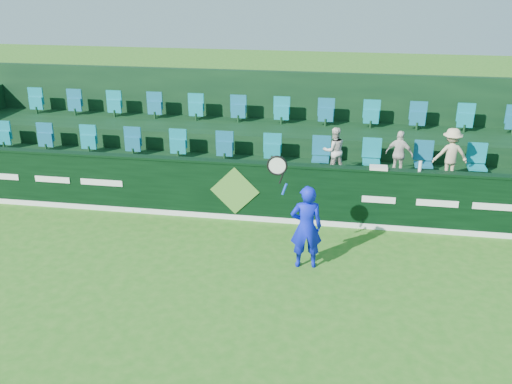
% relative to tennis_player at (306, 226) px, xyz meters
% --- Properties ---
extents(ground, '(60.00, 60.00, 0.00)m').
position_rel_tennis_player_xyz_m(ground, '(-1.70, -2.07, -0.83)').
color(ground, '#246A19').
rests_on(ground, ground).
extents(sponsor_hoarding, '(16.00, 0.25, 1.35)m').
position_rel_tennis_player_xyz_m(sponsor_hoarding, '(-1.70, 1.93, -0.16)').
color(sponsor_hoarding, black).
rests_on(sponsor_hoarding, ground).
extents(stand_tier_front, '(16.00, 2.00, 0.80)m').
position_rel_tennis_player_xyz_m(stand_tier_front, '(-1.70, 3.03, -0.43)').
color(stand_tier_front, black).
rests_on(stand_tier_front, ground).
extents(stand_tier_back, '(16.00, 1.80, 1.30)m').
position_rel_tennis_player_xyz_m(stand_tier_back, '(-1.70, 4.93, -0.18)').
color(stand_tier_back, black).
rests_on(stand_tier_back, ground).
extents(stand_rear, '(16.00, 4.10, 2.60)m').
position_rel_tennis_player_xyz_m(stand_rear, '(-1.70, 5.38, 0.38)').
color(stand_rear, black).
rests_on(stand_rear, ground).
extents(seat_row_front, '(13.50, 0.50, 0.60)m').
position_rel_tennis_player_xyz_m(seat_row_front, '(-1.70, 3.43, 0.27)').
color(seat_row_front, '#0E7F8D').
rests_on(seat_row_front, stand_tier_front).
extents(seat_row_back, '(13.50, 0.50, 0.60)m').
position_rel_tennis_player_xyz_m(seat_row_back, '(-1.70, 5.23, 0.77)').
color(seat_row_back, '#0E7F8D').
rests_on(seat_row_back, stand_tier_back).
extents(tennis_player, '(1.11, 0.48, 2.26)m').
position_rel_tennis_player_xyz_m(tennis_player, '(0.00, 0.00, 0.00)').
color(tennis_player, '#0C19D5').
rests_on(tennis_player, ground).
extents(spectator_left, '(0.64, 0.57, 1.09)m').
position_rel_tennis_player_xyz_m(spectator_left, '(0.38, 3.05, 0.51)').
color(spectator_left, silver).
rests_on(spectator_left, stand_tier_front).
extents(spectator_middle, '(0.68, 0.47, 1.08)m').
position_rel_tennis_player_xyz_m(spectator_middle, '(1.85, 3.05, 0.51)').
color(spectator_middle, silver).
rests_on(spectator_middle, stand_tier_front).
extents(spectator_right, '(0.82, 0.54, 1.19)m').
position_rel_tennis_player_xyz_m(spectator_right, '(2.96, 3.05, 0.56)').
color(spectator_right, beige).
rests_on(spectator_right, stand_tier_front).
extents(towel, '(0.37, 0.24, 0.06)m').
position_rel_tennis_player_xyz_m(towel, '(1.35, 1.93, 0.55)').
color(towel, silver).
rests_on(towel, sponsor_hoarding).
extents(drinks_bottle, '(0.07, 0.07, 0.21)m').
position_rel_tennis_player_xyz_m(drinks_bottle, '(2.18, 1.93, 0.62)').
color(drinks_bottle, white).
rests_on(drinks_bottle, sponsor_hoarding).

